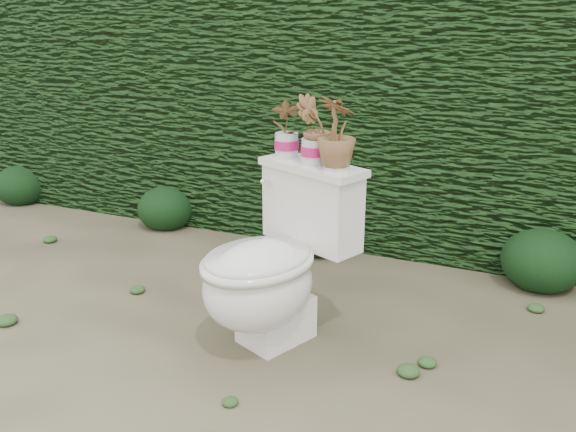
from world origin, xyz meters
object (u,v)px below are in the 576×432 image
at_px(potted_plant_right, 336,135).
at_px(potted_plant_center, 314,131).
at_px(toilet, 272,268).
at_px(potted_plant_left, 287,130).

bearing_deg(potted_plant_right, potted_plant_center, 0.24).
distance_m(toilet, potted_plant_left, 0.62).
bearing_deg(toilet, potted_plant_right, 60.44).
distance_m(potted_plant_left, potted_plant_center, 0.17).
height_order(potted_plant_left, potted_plant_right, potted_plant_right).
bearing_deg(potted_plant_left, potted_plant_center, 136.42).
xyz_separation_m(potted_plant_left, potted_plant_right, (0.27, -0.12, 0.02)).
bearing_deg(potted_plant_center, potted_plant_right, 121.44).
xyz_separation_m(potted_plant_center, potted_plant_right, (0.12, -0.05, 0.00)).
relative_size(toilet, potted_plant_center, 2.85).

